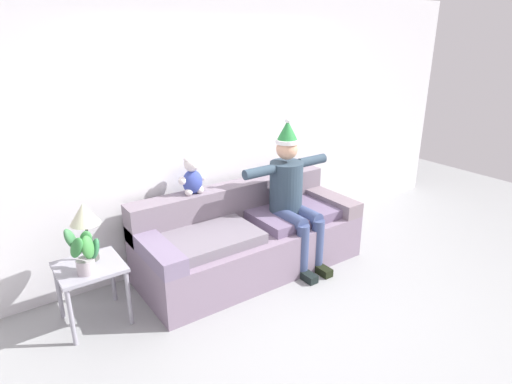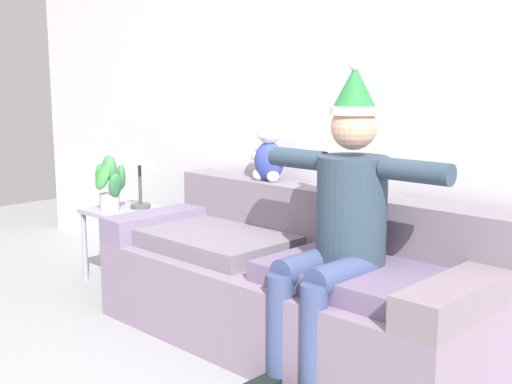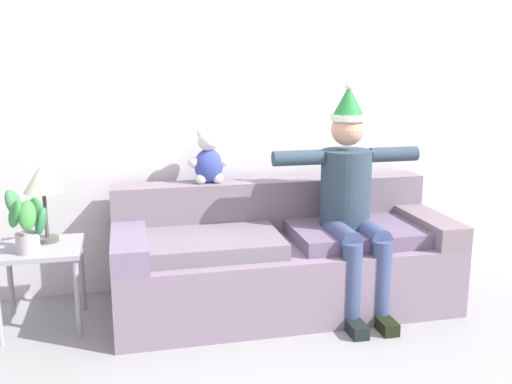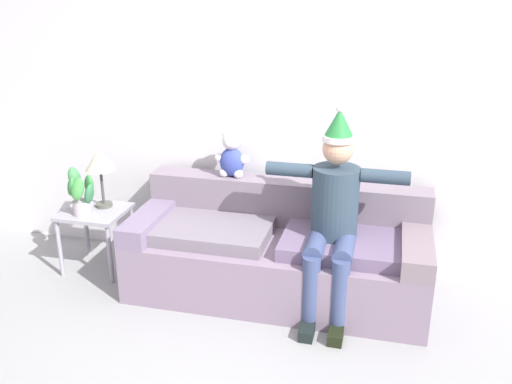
% 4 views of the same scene
% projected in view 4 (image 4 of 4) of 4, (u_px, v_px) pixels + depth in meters
% --- Properties ---
extents(ground_plane, '(10.00, 10.00, 0.00)m').
position_uv_depth(ground_plane, '(246.00, 368.00, 3.55)').
color(ground_plane, gray).
extents(back_wall, '(7.00, 0.10, 2.70)m').
position_uv_depth(back_wall, '(294.00, 110.00, 4.48)').
color(back_wall, silver).
rests_on(back_wall, ground_plane).
extents(couch, '(2.27, 0.91, 0.83)m').
position_uv_depth(couch, '(279.00, 252.00, 4.35)').
color(couch, gray).
rests_on(couch, ground_plane).
extents(person_seated, '(1.02, 0.77, 1.54)m').
position_uv_depth(person_seated, '(333.00, 212.00, 3.94)').
color(person_seated, '#2E404F').
rests_on(person_seated, ground_plane).
extents(teddy_bear, '(0.29, 0.17, 0.38)m').
position_uv_depth(teddy_bear, '(232.00, 156.00, 4.48)').
color(teddy_bear, '#37479E').
rests_on(teddy_bear, couch).
extents(side_table, '(0.51, 0.48, 0.53)m').
position_uv_depth(side_table, '(95.00, 219.00, 4.65)').
color(side_table, '#9795A2').
rests_on(side_table, ground_plane).
extents(table_lamp, '(0.24, 0.24, 0.51)m').
position_uv_depth(table_lamp, '(100.00, 162.00, 4.56)').
color(table_lamp, '#4C4F46').
rests_on(table_lamp, side_table).
extents(potted_plant, '(0.29, 0.27, 0.39)m').
position_uv_depth(potted_plant, '(81.00, 193.00, 4.47)').
color(potted_plant, '#B7AAB2').
rests_on(potted_plant, side_table).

